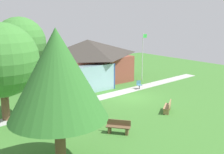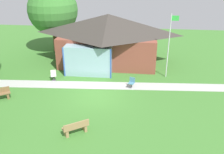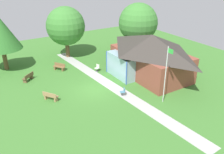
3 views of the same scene
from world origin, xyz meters
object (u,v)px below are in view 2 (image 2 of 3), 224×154
pavilion (108,38)px  tree_behind_pavilion_left (53,10)px  bench_front_center (76,128)px  patio_chair_lawn_spare (132,83)px  patio_chair_west (54,76)px  flagpole (169,43)px

pavilion → tree_behind_pavilion_left: tree_behind_pavilion_left is taller
bench_front_center → patio_chair_lawn_spare: size_ratio=1.73×
tree_behind_pavilion_left → patio_chair_lawn_spare: bearing=-43.6°
pavilion → patio_chair_west: size_ratio=11.50×
patio_chair_west → patio_chair_lawn_spare: (6.49, -0.73, 0.00)m
patio_chair_lawn_spare → tree_behind_pavilion_left: 12.68m
flagpole → patio_chair_lawn_spare: (-2.88, -2.53, -2.55)m
pavilion → tree_behind_pavilion_left: (-6.14, 3.01, 2.03)m
bench_front_center → tree_behind_pavilion_left: bearing=77.7°
flagpole → tree_behind_pavilion_left: tree_behind_pavilion_left is taller
flagpole → patio_chair_lawn_spare: 4.60m
pavilion → tree_behind_pavilion_left: 7.13m
bench_front_center → pavilion: bearing=54.1°
bench_front_center → patio_chair_lawn_spare: (2.88, 6.18, 0.01)m
pavilion → flagpole: bearing=-26.8°
pavilion → bench_front_center: pavilion is taller
patio_chair_west → tree_behind_pavilion_left: bearing=-93.2°
bench_front_center → flagpole: bearing=22.3°
patio_chair_west → tree_behind_pavilion_left: tree_behind_pavilion_left is taller
pavilion → patio_chair_lawn_spare: bearing=-64.2°
flagpole → patio_chair_lawn_spare: size_ratio=6.22×
pavilion → flagpole: 6.11m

